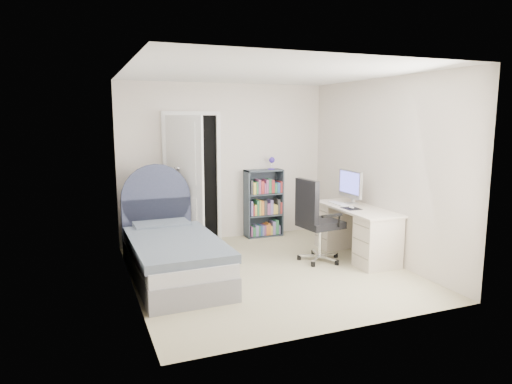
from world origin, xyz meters
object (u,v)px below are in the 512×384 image
object	(u,v)px
floor_lamp	(177,215)
bookcase	(264,205)
bed	(172,252)
nightstand	(144,224)
desk	(356,229)
office_chair	(315,217)

from	to	relation	value
floor_lamp	bookcase	bearing A→B (deg)	6.26
bed	nightstand	xyz separation A→B (m)	(-0.17, 1.31, 0.09)
nightstand	bookcase	xyz separation A→B (m)	(1.99, 0.06, 0.14)
floor_lamp	bookcase	xyz separation A→B (m)	(1.50, 0.16, 0.02)
desk	floor_lamp	bearing A→B (deg)	149.21
office_chair	floor_lamp	bearing A→B (deg)	139.39
floor_lamp	bookcase	world-z (taller)	bookcase
nightstand	office_chair	distance (m)	2.57
floor_lamp	desk	size ratio (longest dim) A/B	0.85
bookcase	office_chair	xyz separation A→B (m)	(0.11, -1.54, 0.10)
floor_lamp	nightstand	bearing A→B (deg)	168.44
nightstand	office_chair	size ratio (longest dim) A/B	0.51
floor_lamp	desk	xyz separation A→B (m)	(2.28, -1.36, -0.12)
nightstand	bookcase	distance (m)	1.99
floor_lamp	desk	distance (m)	2.65
nightstand	desk	distance (m)	3.13
bookcase	office_chair	bearing A→B (deg)	-86.04
nightstand	desk	size ratio (longest dim) A/B	0.40
floor_lamp	office_chair	xyz separation A→B (m)	(1.61, -1.38, 0.12)
bed	desk	world-z (taller)	bed
office_chair	nightstand	bearing A→B (deg)	144.79
bookcase	desk	world-z (taller)	bookcase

